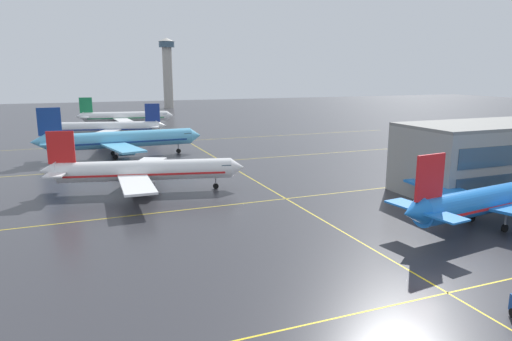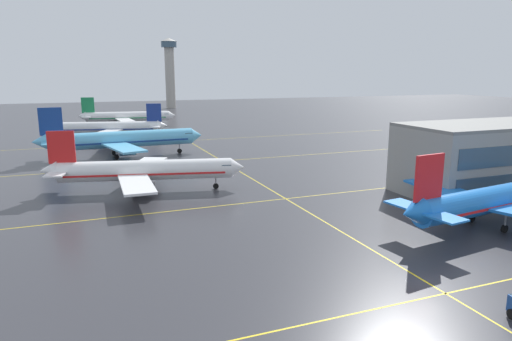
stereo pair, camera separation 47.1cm
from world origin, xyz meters
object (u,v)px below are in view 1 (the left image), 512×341
object	(u,v)px
airliner_far_left_stand	(108,128)
airliner_far_right_stand	(125,117)
airliner_third_row	(120,140)
airliner_front_gate	(497,199)
airliner_second_row	(144,171)
control_tower	(167,68)

from	to	relation	value
airliner_far_left_stand	airliner_far_right_stand	distance (m)	33.96
airliner_third_row	airliner_far_left_stand	size ratio (longest dim) A/B	1.15
airliner_front_gate	airliner_far_left_stand	xyz separation A→B (m)	(-40.44, 99.28, 0.03)
airliner_far_left_stand	airliner_second_row	bearing A→B (deg)	-89.24
airliner_far_left_stand	airliner_third_row	bearing A→B (deg)	-89.22
airliner_third_row	airliner_far_right_stand	xyz separation A→B (m)	(7.83, 63.45, -0.40)
control_tower	airliner_third_row	bearing A→B (deg)	-105.32
airliner_second_row	airliner_far_right_stand	world-z (taller)	airliner_far_right_stand
control_tower	airliner_far_right_stand	bearing A→B (deg)	-111.15
airliner_far_left_stand	control_tower	world-z (taller)	control_tower
airliner_far_right_stand	control_tower	size ratio (longest dim) A/B	0.91
airliner_front_gate	airliner_third_row	bearing A→B (deg)	120.19
airliner_second_row	airliner_far_right_stand	xyz separation A→B (m)	(7.39, 97.87, 0.16)
airliner_second_row	airliner_front_gate	bearing A→B (deg)	-40.96
airliner_second_row	control_tower	bearing A→B (deg)	77.60
airliner_far_left_stand	airliner_far_right_stand	xyz separation A→B (m)	(8.25, 32.94, 0.09)
airliner_second_row	control_tower	size ratio (longest dim) A/B	0.87
control_tower	airliner_second_row	bearing A→B (deg)	-102.40
airliner_far_left_stand	airliner_far_right_stand	world-z (taller)	airliner_far_right_stand
airliner_front_gate	control_tower	distance (m)	217.65
airliner_far_left_stand	control_tower	bearing A→B (deg)	70.78
airliner_far_right_stand	control_tower	world-z (taller)	control_tower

